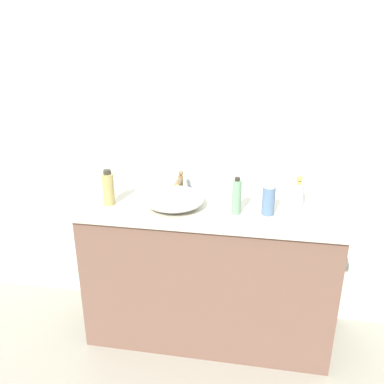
% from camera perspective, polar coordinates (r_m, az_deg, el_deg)
% --- Properties ---
extents(bathroom_wall_rear, '(6.00, 0.06, 2.60)m').
position_cam_1_polar(bathroom_wall_rear, '(2.32, 5.48, 11.15)').
color(bathroom_wall_rear, silver).
rests_on(bathroom_wall_rear, ground).
extents(vanity_counter, '(1.42, 0.51, 0.85)m').
position_cam_1_polar(vanity_counter, '(2.37, 2.34, -11.36)').
color(vanity_counter, brown).
rests_on(vanity_counter, ground).
extents(wall_mirror_panel, '(1.25, 0.01, 1.13)m').
position_cam_1_polar(wall_mirror_panel, '(2.27, 3.62, 13.89)').
color(wall_mirror_panel, '#B2BCC6').
rests_on(wall_mirror_panel, vanity_counter).
extents(sink_basin, '(0.32, 0.31, 0.10)m').
position_cam_1_polar(sink_basin, '(2.13, -2.65, -0.95)').
color(sink_basin, white).
rests_on(sink_basin, vanity_counter).
extents(faucet, '(0.03, 0.15, 0.14)m').
position_cam_1_polar(faucet, '(2.27, -1.77, 1.27)').
color(faucet, brown).
rests_on(faucet, vanity_counter).
extents(soap_dispenser, '(0.06, 0.06, 0.19)m').
position_cam_1_polar(soap_dispenser, '(2.18, 14.85, -0.37)').
color(soap_dispenser, '#C1ADD5').
rests_on(soap_dispenser, vanity_counter).
extents(lotion_bottle, '(0.06, 0.06, 0.17)m').
position_cam_1_polar(lotion_bottle, '(2.07, 10.85, -1.03)').
color(lotion_bottle, slate).
rests_on(lotion_bottle, vanity_counter).
extents(perfume_bottle, '(0.05, 0.05, 0.20)m').
position_cam_1_polar(perfume_bottle, '(2.05, 6.37, -0.69)').
color(perfume_bottle, gray).
rests_on(perfume_bottle, vanity_counter).
extents(spray_can, '(0.06, 0.06, 0.20)m').
position_cam_1_polar(spray_can, '(2.20, -11.82, 0.52)').
color(spray_can, '#A39154').
rests_on(spray_can, vanity_counter).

